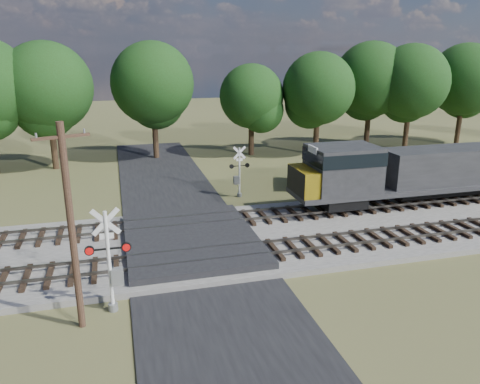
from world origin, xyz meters
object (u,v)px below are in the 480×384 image
object	(u,v)px
crossing_signal_near	(112,269)
crossing_signal_far	(238,176)
utility_pole	(71,225)
equipment_shed	(331,170)

from	to	relation	value
crossing_signal_near	crossing_signal_far	distance (m)	16.35
utility_pole	crossing_signal_near	bearing A→B (deg)	14.65
crossing_signal_near	utility_pole	xyz separation A→B (m)	(-1.27, -0.86, 2.37)
crossing_signal_far	equipment_shed	xyz separation A→B (m)	(7.54, 0.54, -0.17)
crossing_signal_far	equipment_shed	distance (m)	7.56
crossing_signal_far	equipment_shed	bearing A→B (deg)	-178.83
crossing_signal_near	equipment_shed	xyz separation A→B (m)	(16.44, 14.25, -0.47)
crossing_signal_far	utility_pole	bearing A→B (deg)	52.12
crossing_signal_far	utility_pole	world-z (taller)	utility_pole
equipment_shed	crossing_signal_near	bearing A→B (deg)	-120.69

